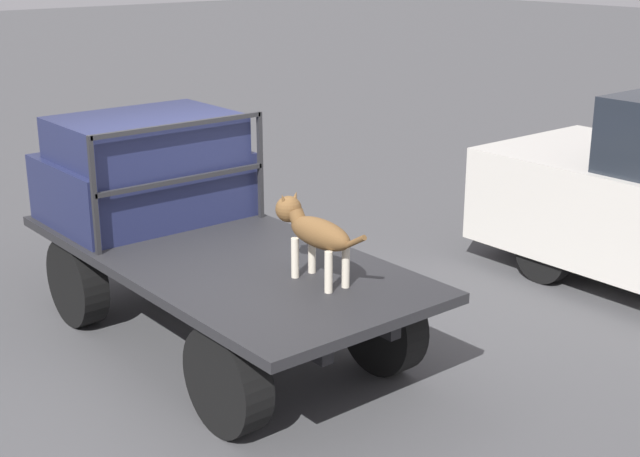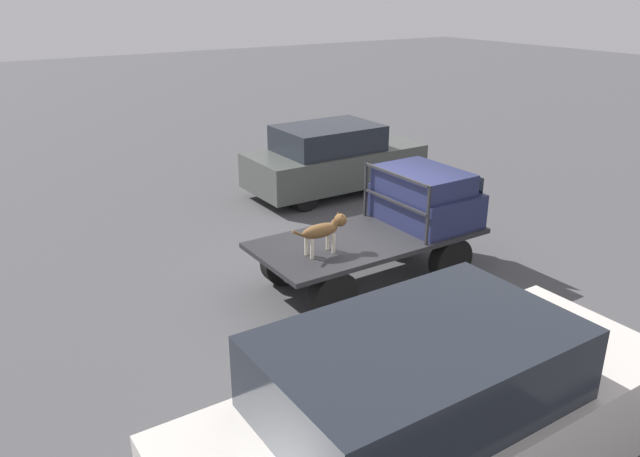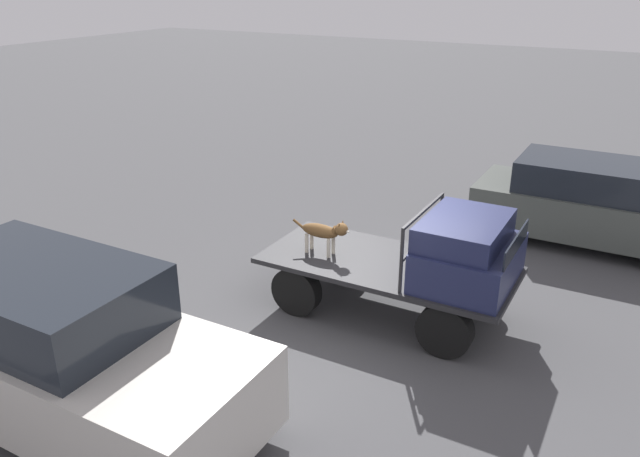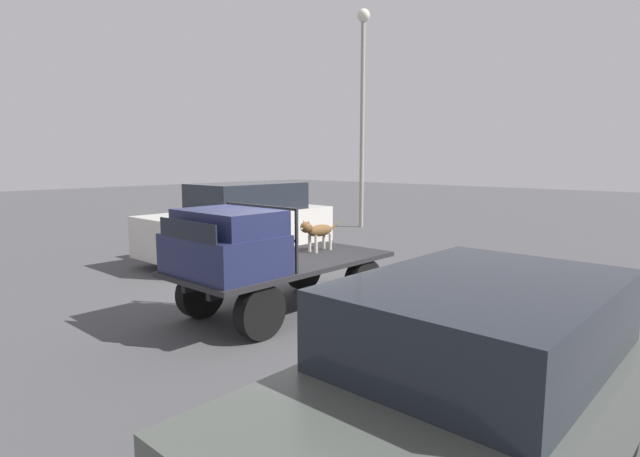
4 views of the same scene
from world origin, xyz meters
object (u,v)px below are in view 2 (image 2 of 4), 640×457
(dog, at_px, (325,229))
(parked_sedan, at_px, (333,159))
(parked_pickup_far, at_px, (430,420))
(flatbed_truck, at_px, (368,249))

(dog, bearing_deg, parked_sedan, 43.19)
(parked_sedan, distance_m, parked_pickup_far, 9.97)
(flatbed_truck, height_order, dog, dog)
(flatbed_truck, distance_m, parked_sedan, 5.08)
(flatbed_truck, xyz_separation_m, dog, (-1.00, -0.19, 0.64))
(parked_sedan, bearing_deg, flatbed_truck, -109.85)
(flatbed_truck, xyz_separation_m, parked_sedan, (2.35, 4.50, 0.23))
(flatbed_truck, bearing_deg, dog, -169.14)
(dog, bearing_deg, parked_pickup_far, -121.37)
(flatbed_truck, distance_m, parked_pickup_far, 4.90)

